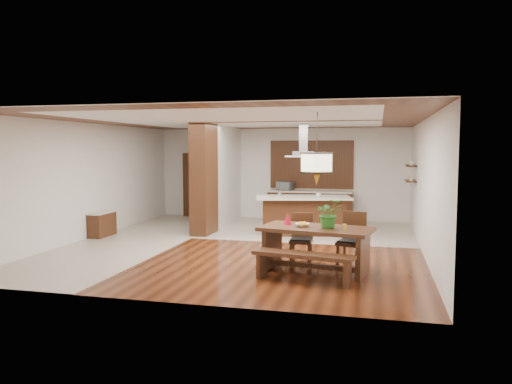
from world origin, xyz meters
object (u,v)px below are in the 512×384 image
(range_hood, at_px, (304,140))
(island_cup, at_px, (319,195))
(dining_bench, at_px, (303,267))
(kitchen_island, at_px, (303,215))
(fruit_bowl, at_px, (302,225))
(foliage_plant, at_px, (329,213))
(hallway_console, at_px, (102,224))
(dining_chair_left, at_px, (301,238))
(pendant_lantern, at_px, (317,149))
(microwave, at_px, (285,186))
(dining_table, at_px, (316,239))
(dining_chair_right, at_px, (351,240))

(range_hood, relative_size, island_cup, 7.47)
(dining_bench, relative_size, kitchen_island, 0.67)
(fruit_bowl, relative_size, range_hood, 0.29)
(foliage_plant, xyz_separation_m, range_hood, (-1.04, 3.95, 1.37))
(hallway_console, relative_size, island_cup, 7.31)
(hallway_console, xyz_separation_m, dining_chair_left, (5.39, -1.69, 0.17))
(hallway_console, xyz_separation_m, kitchen_island, (4.96, 1.53, 0.20))
(dining_bench, xyz_separation_m, range_hood, (-0.67, 4.62, 2.22))
(pendant_lantern, relative_size, microwave, 2.65)
(dining_chair_left, distance_m, fruit_bowl, 0.79)
(pendant_lantern, xyz_separation_m, microwave, (-1.75, 6.38, -1.16))
(island_cup, bearing_deg, range_hood, 166.77)
(pendant_lantern, xyz_separation_m, island_cup, (-0.40, 3.82, -1.19))
(pendant_lantern, distance_m, fruit_bowl, 1.41)
(dining_bench, xyz_separation_m, foliage_plant, (0.37, 0.67, 0.85))
(pendant_lantern, bearing_deg, dining_table, 0.00)
(hallway_console, distance_m, fruit_bowl, 6.03)
(kitchen_island, bearing_deg, fruit_bowl, -95.14)
(hallway_console, distance_m, dining_table, 6.25)
(fruit_bowl, xyz_separation_m, island_cup, (-0.15, 3.82, 0.19))
(hallway_console, height_order, dining_table, dining_table)
(dining_table, bearing_deg, hallway_console, 157.59)
(dining_chair_right, xyz_separation_m, kitchen_island, (-1.41, 3.41, -0.01))
(dining_chair_left, xyz_separation_m, foliage_plant, (0.61, -0.72, 0.61))
(dining_chair_right, height_order, fruit_bowl, dining_chair_right)
(pendant_lantern, xyz_separation_m, fruit_bowl, (-0.25, -0.00, -1.38))
(foliage_plant, bearing_deg, dining_table, 172.21)
(fruit_bowl, bearing_deg, hallway_console, 156.69)
(foliage_plant, bearing_deg, fruit_bowl, 176.20)
(dining_chair_left, height_order, fruit_bowl, dining_chair_left)
(dining_bench, height_order, dining_chair_left, dining_chair_left)
(fruit_bowl, bearing_deg, island_cup, 92.31)
(pendant_lantern, xyz_separation_m, foliage_plant, (0.24, -0.03, -1.15))
(dining_chair_left, bearing_deg, dining_table, -62.61)
(foliage_plant, xyz_separation_m, microwave, (-1.98, 6.41, -0.01))
(dining_bench, xyz_separation_m, fruit_bowl, (-0.12, 0.71, 0.61))
(pendant_lantern, distance_m, foliage_plant, 1.18)
(range_hood, relative_size, microwave, 1.82)
(island_cup, bearing_deg, dining_bench, -86.58)
(hallway_console, height_order, fruit_bowl, fruit_bowl)
(dining_table, height_order, dining_bench, dining_table)
(dining_chair_left, bearing_deg, microwave, 102.31)
(dining_table, relative_size, dining_chair_right, 2.04)
(range_hood, bearing_deg, dining_chair_right, -67.59)
(hallway_console, xyz_separation_m, dining_chair_right, (6.37, -1.87, 0.21))
(fruit_bowl, bearing_deg, dining_bench, -80.66)
(dining_chair_left, distance_m, dining_chair_right, 0.99)
(foliage_plant, distance_m, fruit_bowl, 0.54)
(foliage_plant, distance_m, island_cup, 3.91)
(kitchen_island, height_order, island_cup, island_cup)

